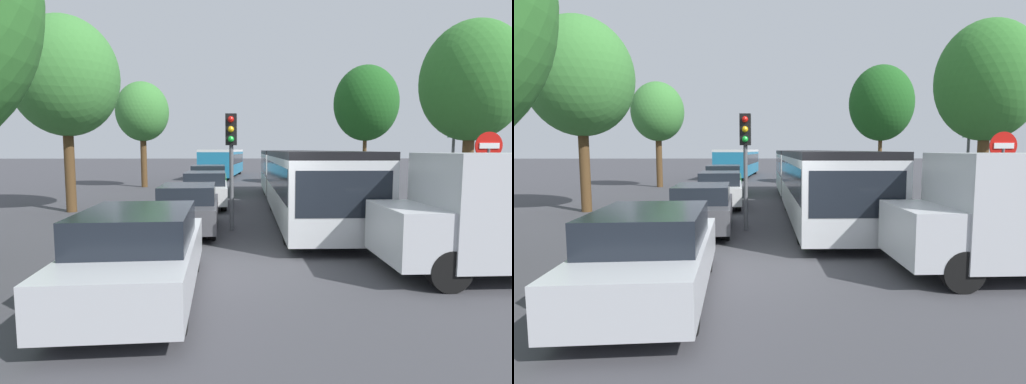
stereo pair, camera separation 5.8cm
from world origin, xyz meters
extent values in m
plane|color=#3D3D42|center=(0.00, 0.00, 0.00)|extent=(200.00, 200.00, 0.00)
cube|color=silver|center=(2.01, 4.91, 1.20)|extent=(2.39, 8.77, 1.89)
cube|color=black|center=(2.01, 4.91, 1.54)|extent=(2.41, 8.41, 0.83)
cube|color=black|center=(2.01, 4.91, 2.23)|extent=(2.39, 8.77, 0.18)
cube|color=silver|center=(2.04, 13.20, 1.20)|extent=(2.38, 6.00, 1.89)
cube|color=black|center=(2.04, 13.20, 1.54)|extent=(2.40, 5.76, 0.83)
cube|color=black|center=(2.04, 13.20, 2.23)|extent=(2.38, 6.00, 0.18)
cylinder|color=black|center=(2.03, 9.75, 1.20)|extent=(1.74, 0.93, 1.74)
cube|color=black|center=(1.99, 0.57, 1.42)|extent=(2.07, 0.10, 1.01)
cylinder|color=black|center=(2.98, 2.10, 0.46)|extent=(0.28, 0.92, 0.92)
cylinder|color=black|center=(1.01, 2.11, 0.46)|extent=(0.28, 0.92, 0.92)
cylinder|color=black|center=(3.01, 7.71, 0.46)|extent=(0.28, 0.92, 0.92)
cylinder|color=black|center=(1.03, 7.72, 0.46)|extent=(0.28, 0.92, 0.92)
cylinder|color=black|center=(3.03, 13.20, 0.46)|extent=(0.28, 0.92, 0.92)
cylinder|color=black|center=(1.06, 13.21, 0.46)|extent=(0.28, 0.92, 0.92)
cube|color=teal|center=(-1.96, 27.37, 1.23)|extent=(3.38, 11.23, 1.92)
cube|color=black|center=(-1.96, 27.37, 1.57)|extent=(3.36, 10.68, 0.81)
cube|color=silver|center=(-1.96, 27.37, 2.28)|extent=(3.38, 11.23, 0.19)
cylinder|color=black|center=(-2.68, 31.10, 0.48)|extent=(0.37, 0.98, 0.96)
cylinder|color=black|center=(-0.63, 30.92, 0.48)|extent=(0.37, 0.98, 0.96)
cylinder|color=black|center=(-3.27, 24.15, 0.48)|extent=(0.37, 0.98, 0.96)
cylinder|color=black|center=(-1.22, 23.98, 0.48)|extent=(0.37, 0.98, 0.96)
cube|color=#B7BABF|center=(-1.79, -1.54, 0.59)|extent=(1.99, 4.25, 0.67)
cube|color=black|center=(-1.79, -1.64, 1.19)|extent=(1.74, 2.27, 0.51)
cylinder|color=black|center=(-2.61, -0.26, 0.32)|extent=(0.25, 0.64, 0.63)
cylinder|color=black|center=(-1.13, -0.17, 0.32)|extent=(0.25, 0.64, 0.63)
cylinder|color=black|center=(-2.46, -2.91, 0.32)|extent=(0.25, 0.64, 0.63)
cylinder|color=black|center=(-0.98, -2.83, 0.32)|extent=(0.25, 0.64, 0.63)
cube|color=#47474C|center=(-1.75, 3.77, 0.56)|extent=(1.88, 4.01, 0.64)
cube|color=black|center=(-1.75, 3.68, 1.12)|extent=(1.64, 2.14, 0.49)
cylinder|color=black|center=(-2.52, 4.99, 0.30)|extent=(0.24, 0.61, 0.60)
cylinder|color=black|center=(-1.13, 5.06, 0.30)|extent=(0.24, 0.61, 0.60)
cylinder|color=black|center=(-2.38, 2.48, 0.30)|extent=(0.24, 0.61, 0.60)
cylinder|color=black|center=(-0.98, 2.56, 0.30)|extent=(0.24, 0.61, 0.60)
cube|color=white|center=(-1.75, 8.85, 0.60)|extent=(2.01, 4.28, 0.68)
cube|color=black|center=(-1.74, 8.75, 1.20)|extent=(1.75, 2.28, 0.52)
cylinder|color=black|center=(-2.57, 10.14, 0.32)|extent=(0.26, 0.65, 0.64)
cylinder|color=black|center=(-1.08, 10.23, 0.32)|extent=(0.26, 0.65, 0.64)
cylinder|color=black|center=(-2.41, 7.47, 0.32)|extent=(0.26, 0.65, 0.64)
cylinder|color=black|center=(-0.93, 7.55, 0.32)|extent=(0.26, 0.65, 0.64)
cube|color=#236638|center=(-2.05, 13.70, 0.63)|extent=(2.13, 4.54, 0.72)
cube|color=black|center=(-2.04, 13.60, 1.27)|extent=(1.86, 2.42, 0.55)
cylinder|color=black|center=(-2.92, 15.08, 0.34)|extent=(0.27, 0.69, 0.68)
cylinder|color=black|center=(-1.34, 15.17, 0.34)|extent=(0.27, 0.69, 0.68)
cylinder|color=black|center=(-2.76, 12.24, 0.34)|extent=(0.27, 0.69, 0.68)
cylinder|color=black|center=(-1.18, 12.33, 0.34)|extent=(0.27, 0.69, 0.68)
cube|color=#B7BABF|center=(2.87, -0.59, 0.84)|extent=(0.94, 1.92, 1.00)
cylinder|color=black|center=(3.29, -1.42, 0.36)|extent=(0.72, 0.25, 0.72)
cylinder|color=black|center=(3.26, 0.26, 0.36)|extent=(0.72, 0.25, 0.72)
cylinder|color=#56595E|center=(-0.50, 3.84, 1.70)|extent=(0.12, 0.12, 3.40)
cube|color=black|center=(-0.50, 3.84, 2.95)|extent=(0.33, 0.25, 0.90)
sphere|color=red|center=(-0.50, 3.69, 3.23)|extent=(0.18, 0.18, 0.18)
sphere|color=#EAAD14|center=(-0.50, 3.69, 2.95)|extent=(0.18, 0.18, 0.18)
sphere|color=green|center=(-0.50, 3.69, 2.67)|extent=(0.18, 0.18, 0.18)
cylinder|color=#56595E|center=(6.02, 2.11, 1.20)|extent=(0.08, 0.08, 2.40)
cylinder|color=red|center=(6.02, 2.11, 2.47)|extent=(0.70, 0.03, 0.70)
cube|color=white|center=(6.02, 2.09, 2.47)|extent=(0.50, 0.04, 0.14)
cylinder|color=#56595E|center=(7.34, 6.30, 1.80)|extent=(0.10, 0.10, 3.60)
cube|color=#197A38|center=(7.34, 6.30, 3.30)|extent=(0.36, 1.38, 0.28)
cube|color=#197A38|center=(7.34, 6.30, 2.96)|extent=(0.36, 1.38, 0.28)
cylinder|color=#51381E|center=(-6.75, 7.53, 1.71)|extent=(0.38, 0.38, 3.42)
ellipsoid|color=#3D7F38|center=(-6.75, 7.53, 5.07)|extent=(3.89, 3.89, 4.38)
cylinder|color=#51381E|center=(-6.49, 17.72, 1.68)|extent=(0.38, 0.38, 3.37)
ellipsoid|color=#3D7F38|center=(-6.49, 17.72, 4.74)|extent=(3.27, 3.27, 3.68)
cylinder|color=#51381E|center=(7.22, 5.14, 1.57)|extent=(0.35, 0.35, 3.13)
ellipsoid|color=#33752D|center=(7.22, 5.14, 4.57)|extent=(3.21, 3.21, 3.83)
cylinder|color=#51381E|center=(7.72, 18.12, 1.77)|extent=(0.25, 0.25, 3.54)
ellipsoid|color=#1E561E|center=(7.72, 18.12, 5.35)|extent=(4.12, 4.12, 4.81)
ellipsoid|color=#1E561E|center=(7.46, 18.10, 4.62)|extent=(2.47, 2.47, 2.65)
camera|label=1|loc=(-0.12, -7.80, 2.37)|focal=28.00mm
camera|label=2|loc=(-0.06, -7.80, 2.37)|focal=28.00mm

